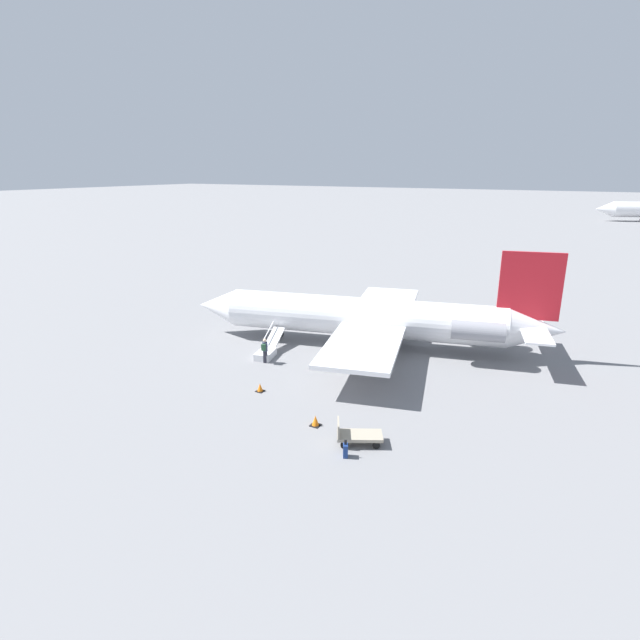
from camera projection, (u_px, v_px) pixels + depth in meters
ground_plane at (362, 345)px, 37.96m from camera, size 600.00×600.00×0.00m
airplane_main at (375, 317)px, 37.06m from camera, size 27.31×20.65×7.60m
boarding_stairs at (267, 351)px, 35.69m from camera, size 1.99×4.14×1.83m
passenger at (265, 349)px, 34.24m from camera, size 0.41×0.56×1.74m
luggage_cart at (357, 435)px, 24.26m from camera, size 2.46×2.01×1.22m
suitcase at (345, 450)px, 23.20m from camera, size 0.36×0.42×0.88m
traffic_cone_near_stairs at (260, 388)px, 30.04m from camera, size 0.47×0.47×0.52m
traffic_cone_near_cart at (315, 421)px, 26.03m from camera, size 0.52×0.52×0.57m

